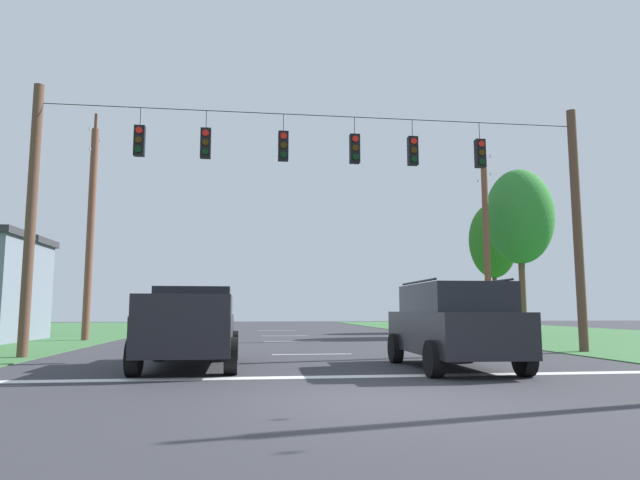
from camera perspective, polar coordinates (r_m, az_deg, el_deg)
name	(u,v)px	position (r m, az deg, el deg)	size (l,w,h in m)	color
ground_plane	(382,402)	(8.92, 6.26, -15.92)	(120.00, 120.00, 0.00)	#333338
stop_bar_stripe	(345,377)	(12.04, 2.54, -13.61)	(15.02, 0.45, 0.01)	white
lane_dash_0	(312,354)	(17.96, -0.83, -11.45)	(0.15, 2.50, 0.01)	white
lane_dash_1	(293,341)	(25.33, -2.79, -10.17)	(0.15, 2.50, 0.01)	white
lane_dash_2	(285,336)	(30.60, -3.60, -9.63)	(0.15, 2.50, 0.01)	white
lane_dash_3	(276,330)	(38.77, -4.42, -9.08)	(0.15, 2.50, 0.01)	white
overhead_signal_span	(320,204)	(17.89, -0.01, 3.63)	(17.63, 0.31, 8.18)	brown
pickup_truck	(191,327)	(14.40, -12.85, -8.53)	(2.32, 5.42, 1.95)	black
suv_black	(452,323)	(13.82, 13.23, -8.20)	(2.30, 4.84, 2.05)	black
distant_car_crossing_white	(202,324)	(24.61, -11.85, -8.29)	(2.02, 4.30, 1.52)	silver
utility_pole_mid_right	(487,240)	(29.77, 16.46, -0.02)	(0.32, 1.71, 9.92)	brown
utility_pole_near_left	(91,228)	(27.98, -22.15, 1.16)	(0.33, 1.90, 10.55)	brown
tree_roadside_right	(519,217)	(32.44, 19.49, 2.21)	(3.61, 3.61, 8.99)	brown
tree_roadside_far_right	(493,241)	(37.95, 17.07, -0.09)	(3.04, 3.04, 8.21)	brown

